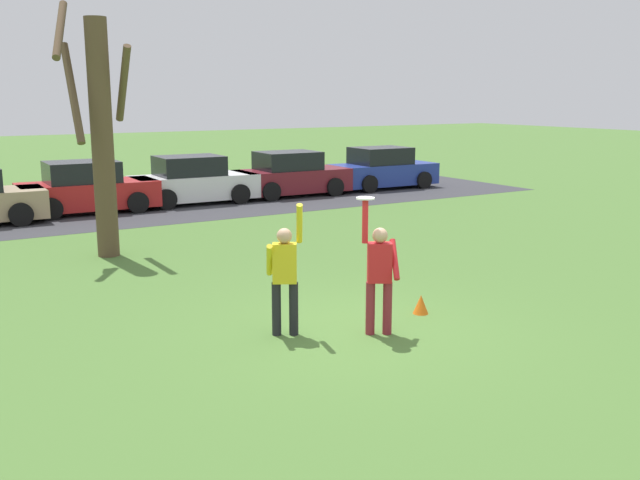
{
  "coord_description": "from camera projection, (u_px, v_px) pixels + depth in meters",
  "views": [
    {
      "loc": [
        -6.0,
        -8.76,
        3.59
      ],
      "look_at": [
        -0.41,
        0.41,
        1.41
      ],
      "focal_mm": 40.29,
      "sensor_mm": 36.0,
      "label": 1
    }
  ],
  "objects": [
    {
      "name": "ground_plane",
      "position": [
        356.0,
        331.0,
        11.1
      ],
      "size": [
        120.0,
        120.0,
        0.0
      ],
      "primitive_type": "plane",
      "color": "#4C7533"
    },
    {
      "name": "person_catcher",
      "position": [
        379.0,
        271.0,
        10.76
      ],
      "size": [
        0.58,
        0.52,
        2.08
      ],
      "rotation": [
        0.0,
        0.0,
        2.62
      ],
      "color": "maroon",
      "rests_on": "ground_plane"
    },
    {
      "name": "person_defender",
      "position": [
        285.0,
        272.0,
        10.73
      ],
      "size": [
        0.65,
        0.61,
        2.04
      ],
      "rotation": [
        0.0,
        0.0,
        5.76
      ],
      "color": "black",
      "rests_on": "ground_plane"
    },
    {
      "name": "frisbee_disc",
      "position": [
        365.0,
        198.0,
        10.53
      ],
      "size": [
        0.27,
        0.27,
        0.02
      ],
      "primitive_type": "cylinder",
      "color": "white",
      "rests_on": "person_catcher"
    },
    {
      "name": "parked_car_red",
      "position": [
        87.0,
        189.0,
        22.09
      ],
      "size": [
        4.14,
        2.12,
        1.59
      ],
      "rotation": [
        0.0,
        0.0,
        -0.02
      ],
      "color": "red",
      "rests_on": "ground_plane"
    },
    {
      "name": "parked_car_white",
      "position": [
        193.0,
        182.0,
        23.99
      ],
      "size": [
        4.14,
        2.12,
        1.59
      ],
      "rotation": [
        0.0,
        0.0,
        -0.02
      ],
      "color": "white",
      "rests_on": "ground_plane"
    },
    {
      "name": "parked_car_maroon",
      "position": [
        291.0,
        176.0,
        25.81
      ],
      "size": [
        4.14,
        2.12,
        1.59
      ],
      "rotation": [
        0.0,
        0.0,
        -0.02
      ],
      "color": "maroon",
      "rests_on": "ground_plane"
    },
    {
      "name": "parked_car_blue",
      "position": [
        383.0,
        169.0,
        27.9
      ],
      "size": [
        4.14,
        2.12,
        1.59
      ],
      "rotation": [
        0.0,
        0.0,
        -0.02
      ],
      "color": "#233893",
      "rests_on": "ground_plane"
    },
    {
      "name": "parking_strip",
      "position": [
        151.0,
        208.0,
        23.05
      ],
      "size": [
        28.18,
        6.4,
        0.01
      ],
      "primitive_type": "cube",
      "color": "#38383D",
      "rests_on": "ground_plane"
    },
    {
      "name": "bare_tree_tall",
      "position": [
        100.0,
        131.0,
        15.72
      ],
      "size": [
        1.68,
        1.65,
        5.61
      ],
      "color": "brown",
      "rests_on": "ground_plane"
    },
    {
      "name": "field_cone_orange",
      "position": [
        421.0,
        304.0,
        11.94
      ],
      "size": [
        0.26,
        0.26,
        0.32
      ],
      "primitive_type": "cone",
      "color": "orange",
      "rests_on": "ground_plane"
    }
  ]
}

